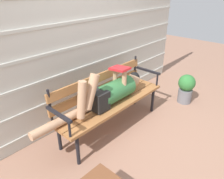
# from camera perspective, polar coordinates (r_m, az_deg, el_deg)

# --- Properties ---
(ground_plane) EXTENTS (12.00, 12.00, 0.00)m
(ground_plane) POSITION_cam_1_polar(r_m,az_deg,el_deg) (3.08, 2.29, -11.28)
(ground_plane) COLOR #936B56
(house_siding) EXTENTS (4.65, 0.08, 2.23)m
(house_siding) POSITION_cam_1_polar(r_m,az_deg,el_deg) (3.05, -8.14, 11.68)
(house_siding) COLOR beige
(house_siding) RESTS_ON ground
(park_bench) EXTENTS (1.74, 0.47, 0.84)m
(park_bench) POSITION_cam_1_polar(r_m,az_deg,el_deg) (2.95, -0.98, -2.03)
(park_bench) COLOR #9E6638
(park_bench) RESTS_ON ground
(reclining_person) EXTENTS (1.72, 0.28, 0.54)m
(reclining_person) POSITION_cam_1_polar(r_m,az_deg,el_deg) (2.81, -0.84, -0.76)
(reclining_person) COLOR #33703D
(potted_plant) EXTENTS (0.28, 0.28, 0.51)m
(potted_plant) POSITION_cam_1_polar(r_m,az_deg,el_deg) (3.88, 19.03, 0.48)
(potted_plant) COLOR slate
(potted_plant) RESTS_ON ground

